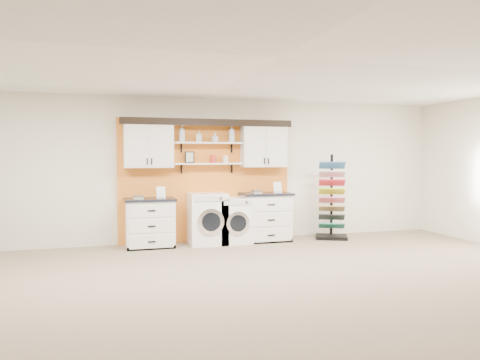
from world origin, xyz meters
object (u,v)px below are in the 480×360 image
object	(u,v)px
dryer	(233,220)
sample_rack	(332,212)
washer	(207,219)
base_cabinet_right	(266,217)
base_cabinet_left	(150,223)

from	to	relation	value
dryer	sample_rack	world-z (taller)	sample_rack
washer	base_cabinet_right	bearing A→B (deg)	0.16
sample_rack	dryer	bearing A→B (deg)	-157.81
washer	dryer	world-z (taller)	washer
base_cabinet_left	dryer	size ratio (longest dim) A/B	1.05
base_cabinet_left	sample_rack	bearing A→B (deg)	-1.62
base_cabinet_right	washer	xyz separation A→B (m)	(-1.19, -0.00, 0.01)
base_cabinet_left	dryer	world-z (taller)	base_cabinet_left
base_cabinet_left	sample_rack	world-z (taller)	sample_rack
washer	dryer	size ratio (longest dim) A/B	1.11
base_cabinet_right	sample_rack	bearing A→B (deg)	-4.27
base_cabinet_right	dryer	xyz separation A→B (m)	(-0.67, -0.00, -0.04)
washer	sample_rack	distance (m)	2.57
base_cabinet_left	dryer	bearing A→B (deg)	-0.12
base_cabinet_right	sample_rack	size ratio (longest dim) A/B	0.57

